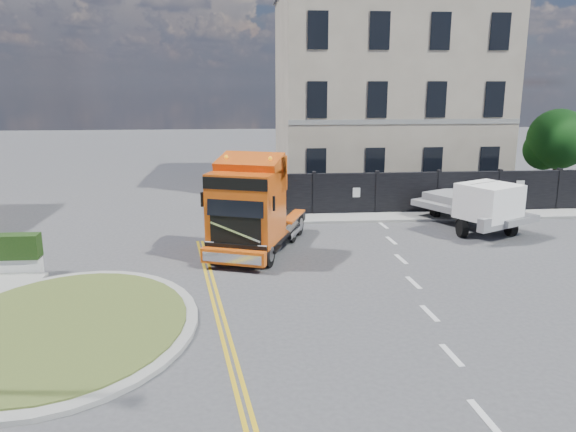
{
  "coord_description": "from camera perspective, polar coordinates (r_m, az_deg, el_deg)",
  "views": [
    {
      "loc": [
        -2.4,
        -16.7,
        6.15
      ],
      "look_at": [
        -0.86,
        1.45,
        1.8
      ],
      "focal_mm": 35.0,
      "sensor_mm": 36.0,
      "label": 1
    }
  ],
  "objects": [
    {
      "name": "georgian_building",
      "position": [
        34.25,
        9.6,
        12.62
      ],
      "size": [
        12.3,
        10.3,
        12.8
      ],
      "color": "beige",
      "rests_on": "ground"
    },
    {
      "name": "traffic_island",
      "position": [
        15.67,
        -21.86,
        -10.37
      ],
      "size": [
        6.8,
        6.8,
        0.17
      ],
      "color": "#969791",
      "rests_on": "ground"
    },
    {
      "name": "ground",
      "position": [
        17.95,
        3.15,
        -6.61
      ],
      "size": [
        120.0,
        120.0,
        0.0
      ],
      "primitive_type": "plane",
      "color": "#424244",
      "rests_on": "ground"
    },
    {
      "name": "truck",
      "position": [
        20.29,
        -3.68,
        0.46
      ],
      "size": [
        4.1,
        6.37,
        3.58
      ],
      "rotation": [
        0.0,
        0.0,
        -0.34
      ],
      "color": "black",
      "rests_on": "ground"
    },
    {
      "name": "hoarding_fence",
      "position": [
        27.69,
        14.12,
        2.31
      ],
      "size": [
        18.8,
        0.25,
        2.0
      ],
      "color": "black",
      "rests_on": "ground"
    },
    {
      "name": "tree",
      "position": [
        33.47,
        25.47,
        6.82
      ],
      "size": [
        3.2,
        3.2,
        4.8
      ],
      "color": "#382619",
      "rests_on": "ground"
    },
    {
      "name": "pavement_far",
      "position": [
        26.88,
        13.51,
        -0.04
      ],
      "size": [
        20.0,
        1.6,
        0.12
      ],
      "primitive_type": "cube",
      "color": "#969791",
      "rests_on": "ground"
    },
    {
      "name": "flatbed_pickup",
      "position": [
        24.67,
        19.08,
        1.03
      ],
      "size": [
        4.3,
        5.75,
        2.17
      ],
      "rotation": [
        0.0,
        0.0,
        0.5
      ],
      "color": "gray",
      "rests_on": "ground"
    }
  ]
}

